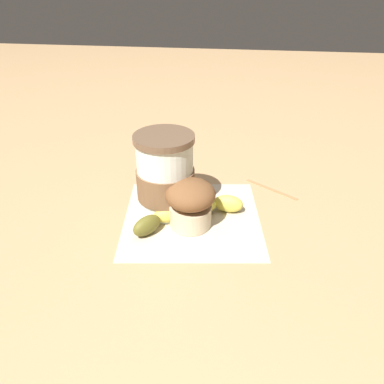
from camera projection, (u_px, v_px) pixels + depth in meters
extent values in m
plane|color=tan|center=(192.00, 218.00, 0.63)|extent=(3.00, 3.00, 0.00)
cube|color=beige|center=(192.00, 218.00, 0.63)|extent=(0.25, 0.25, 0.00)
cylinder|color=silver|center=(165.00, 177.00, 0.62)|extent=(0.09, 0.09, 0.13)
cylinder|color=brown|center=(164.00, 138.00, 0.58)|extent=(0.10, 0.10, 0.01)
cylinder|color=brown|center=(166.00, 183.00, 0.62)|extent=(0.10, 0.10, 0.05)
cylinder|color=beige|center=(193.00, 216.00, 0.60)|extent=(0.07, 0.07, 0.03)
ellipsoid|color=brown|center=(193.00, 195.00, 0.58)|extent=(0.08, 0.08, 0.04)
ellipsoid|color=#D6CC4C|center=(228.00, 204.00, 0.64)|extent=(0.05, 0.03, 0.03)
ellipsoid|color=#D6CC4C|center=(199.00, 205.00, 0.63)|extent=(0.07, 0.04, 0.03)
ellipsoid|color=#D6CC4C|center=(171.00, 213.00, 0.61)|extent=(0.07, 0.06, 0.03)
ellipsoid|color=brown|center=(147.00, 225.00, 0.58)|extent=(0.05, 0.06, 0.03)
cube|color=pink|center=(171.00, 168.00, 0.78)|extent=(0.05, 0.06, 0.01)
cube|color=#9E7547|center=(271.00, 189.00, 0.71)|extent=(0.09, 0.07, 0.00)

